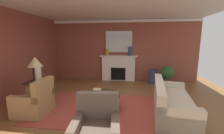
# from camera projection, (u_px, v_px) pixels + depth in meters

# --- Properties ---
(ground_plane) EXTENTS (8.65, 8.65, 0.00)m
(ground_plane) POSITION_uv_depth(u_px,v_px,m) (112.00, 107.00, 4.26)
(ground_plane) COLOR brown
(wall_fireplace) EXTENTS (7.25, 0.12, 2.93)m
(wall_fireplace) POSITION_uv_depth(u_px,v_px,m) (121.00, 50.00, 7.19)
(wall_fireplace) COLOR brown
(wall_fireplace) RESTS_ON ground_plane
(wall_window) EXTENTS (0.12, 7.00, 2.93)m
(wall_window) POSITION_uv_depth(u_px,v_px,m) (10.00, 55.00, 4.73)
(wall_window) COLOR brown
(wall_window) RESTS_ON ground_plane
(ceiling_panel) EXTENTS (7.25, 7.00, 0.06)m
(ceiling_panel) POSITION_uv_depth(u_px,v_px,m) (114.00, 3.00, 4.04)
(ceiling_panel) COLOR white
(crown_moulding) EXTENTS (7.25, 0.08, 0.12)m
(crown_moulding) POSITION_uv_depth(u_px,v_px,m) (121.00, 21.00, 6.88)
(crown_moulding) COLOR white
(area_rug) EXTENTS (3.76, 2.24, 0.01)m
(area_rug) POSITION_uv_depth(u_px,v_px,m) (103.00, 109.00, 4.15)
(area_rug) COLOR #993D33
(area_rug) RESTS_ON ground_plane
(fireplace) EXTENTS (1.80, 0.35, 1.24)m
(fireplace) POSITION_uv_depth(u_px,v_px,m) (118.00, 69.00, 7.15)
(fireplace) COLOR white
(fireplace) RESTS_ON ground_plane
(mantel_mirror) EXTENTS (1.28, 0.04, 1.01)m
(mantel_mirror) POSITION_uv_depth(u_px,v_px,m) (119.00, 42.00, 7.04)
(mantel_mirror) COLOR silver
(sofa) EXTENTS (1.18, 2.20, 0.85)m
(sofa) POSITION_uv_depth(u_px,v_px,m) (171.00, 103.00, 3.83)
(sofa) COLOR beige
(sofa) RESTS_ON ground_plane
(armchair_near_window) EXTENTS (0.82, 0.82, 0.95)m
(armchair_near_window) POSITION_uv_depth(u_px,v_px,m) (35.00, 102.00, 3.85)
(armchair_near_window) COLOR #9E7A4C
(armchair_near_window) RESTS_ON ground_plane
(armchair_facing_fireplace) EXTENTS (0.88, 0.88, 0.95)m
(armchair_facing_fireplace) POSITION_uv_depth(u_px,v_px,m) (97.00, 132.00, 2.58)
(armchair_facing_fireplace) COLOR brown
(armchair_facing_fireplace) RESTS_ON ground_plane
(coffee_table) EXTENTS (1.00, 1.00, 0.45)m
(coffee_table) POSITION_uv_depth(u_px,v_px,m) (103.00, 98.00, 4.10)
(coffee_table) COLOR #2D2319
(coffee_table) RESTS_ON ground_plane
(side_table) EXTENTS (0.56, 0.56, 0.70)m
(side_table) POSITION_uv_depth(u_px,v_px,m) (38.00, 90.00, 4.51)
(side_table) COLOR #2D2319
(side_table) RESTS_ON ground_plane
(table_lamp) EXTENTS (0.44, 0.44, 0.75)m
(table_lamp) POSITION_uv_depth(u_px,v_px,m) (35.00, 64.00, 4.37)
(table_lamp) COLOR black
(table_lamp) RESTS_ON side_table
(vase_tall_corner) EXTENTS (0.34, 0.34, 0.65)m
(vase_tall_corner) POSITION_uv_depth(u_px,v_px,m) (152.00, 76.00, 6.70)
(vase_tall_corner) COLOR navy
(vase_tall_corner) RESTS_ON ground_plane
(vase_mantel_right) EXTENTS (0.17, 0.17, 0.43)m
(vase_mantel_right) POSITION_uv_depth(u_px,v_px,m) (130.00, 51.00, 6.88)
(vase_mantel_right) COLOR navy
(vase_mantel_right) RESTS_ON fireplace
(vase_on_side_table) EXTENTS (0.18, 0.18, 0.47)m
(vase_on_side_table) POSITION_uv_depth(u_px,v_px,m) (38.00, 75.00, 4.28)
(vase_on_side_table) COLOR beige
(vase_on_side_table) RESTS_ON side_table
(vase_mantel_left) EXTENTS (0.17, 0.17, 0.31)m
(vase_mantel_left) POSITION_uv_depth(u_px,v_px,m) (107.00, 52.00, 7.03)
(vase_mantel_left) COLOR #B7892D
(vase_mantel_left) RESTS_ON fireplace
(book_red_cover) EXTENTS (0.24, 0.22, 0.06)m
(book_red_cover) POSITION_uv_depth(u_px,v_px,m) (99.00, 92.00, 4.14)
(book_red_cover) COLOR navy
(book_red_cover) RESTS_ON coffee_table
(book_art_folio) EXTENTS (0.23, 0.19, 0.05)m
(book_art_folio) POSITION_uv_depth(u_px,v_px,m) (97.00, 90.00, 4.17)
(book_art_folio) COLOR tan
(book_art_folio) RESTS_ON coffee_table
(potted_plant) EXTENTS (0.56, 0.56, 0.83)m
(potted_plant) POSITION_uv_depth(u_px,v_px,m) (167.00, 74.00, 6.46)
(potted_plant) COLOR #333333
(potted_plant) RESTS_ON ground_plane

